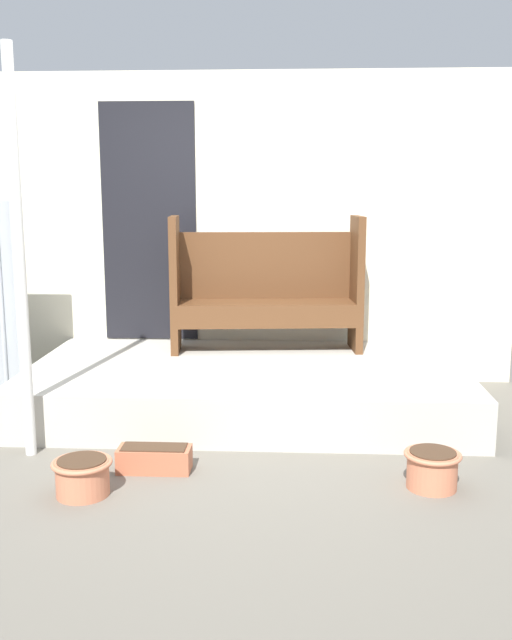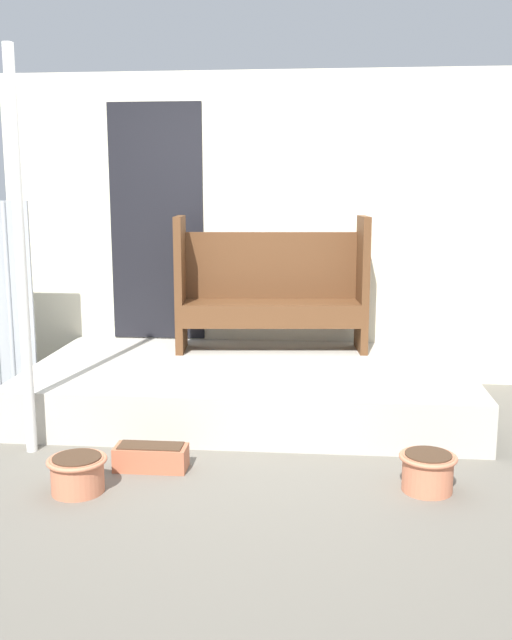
# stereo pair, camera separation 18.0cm
# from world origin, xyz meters

# --- Properties ---
(ground_plane) EXTENTS (24.00, 24.00, 0.00)m
(ground_plane) POSITION_xyz_m (0.00, 0.00, 0.00)
(ground_plane) COLOR #666056
(porch_slab) EXTENTS (3.23, 1.77, 0.35)m
(porch_slab) POSITION_xyz_m (0.03, 0.88, 0.17)
(porch_slab) COLOR #B7B2A5
(porch_slab) RESTS_ON ground_plane
(house_wall) EXTENTS (4.43, 0.08, 2.60)m
(house_wall) POSITION_xyz_m (-0.01, 1.79, 1.30)
(house_wall) COLOR beige
(house_wall) RESTS_ON ground_plane
(support_post) EXTENTS (0.07, 0.07, 2.48)m
(support_post) POSITION_xyz_m (-1.27, -0.11, 1.24)
(support_post) COLOR silver
(support_post) RESTS_ON ground_plane
(bench) EXTENTS (1.55, 0.54, 1.09)m
(bench) POSITION_xyz_m (0.15, 1.43, 0.88)
(bench) COLOR #54331C
(bench) RESTS_ON porch_slab
(flower_pot_left) EXTENTS (0.33, 0.33, 0.20)m
(flower_pot_left) POSITION_xyz_m (-0.77, -0.69, 0.11)
(flower_pot_left) COLOR #C67251
(flower_pot_left) RESTS_ON ground_plane
(flower_pot_middle) EXTENTS (0.32, 0.32, 0.21)m
(flower_pot_middle) POSITION_xyz_m (1.15, -0.49, 0.12)
(flower_pot_middle) COLOR #C67251
(flower_pot_middle) RESTS_ON ground_plane
(planter_box_rect) EXTENTS (0.43, 0.18, 0.15)m
(planter_box_rect) POSITION_xyz_m (-0.44, -0.34, 0.07)
(planter_box_rect) COLOR #B26042
(planter_box_rect) RESTS_ON ground_plane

